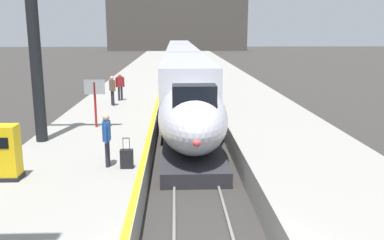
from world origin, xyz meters
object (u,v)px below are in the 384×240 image
at_px(highspeed_train_main, 182,65).
at_px(departure_info_board, 95,94).
at_px(passenger_far_waiting, 120,84).
at_px(ticket_machine_yellow, 6,154).
at_px(passenger_mid_platform, 112,88).
at_px(passenger_near_edge, 107,136).
at_px(rolling_suitcase, 127,159).

height_order(highspeed_train_main, departure_info_board, highspeed_train_main).
bearing_deg(passenger_far_waiting, ticket_machine_yellow, -96.24).
distance_m(passenger_mid_platform, passenger_far_waiting, 1.73).
bearing_deg(ticket_machine_yellow, highspeed_train_main, 79.19).
bearing_deg(passenger_near_edge, passenger_far_waiting, 95.50).
bearing_deg(passenger_near_edge, passenger_mid_platform, 97.50).
xyz_separation_m(rolling_suitcase, ticket_machine_yellow, (-3.33, -0.83, 0.44)).
bearing_deg(ticket_machine_yellow, passenger_far_waiting, 83.76).
distance_m(passenger_far_waiting, ticket_machine_yellow, 13.72).
xyz_separation_m(highspeed_train_main, passenger_near_edge, (-2.85, -28.02, 0.08)).
height_order(highspeed_train_main, passenger_far_waiting, highspeed_train_main).
xyz_separation_m(highspeed_train_main, departure_info_board, (-4.22, -22.55, 0.60)).
xyz_separation_m(ticket_machine_yellow, departure_info_board, (1.33, 6.51, 0.77)).
height_order(passenger_near_edge, rolling_suitcase, passenger_near_edge).
distance_m(passenger_mid_platform, ticket_machine_yellow, 11.98).
bearing_deg(rolling_suitcase, departure_info_board, 109.39).
relative_size(passenger_far_waiting, ticket_machine_yellow, 1.06).
height_order(passenger_far_waiting, ticket_machine_yellow, passenger_far_waiting).
height_order(rolling_suitcase, departure_info_board, departure_info_board).
distance_m(highspeed_train_main, rolling_suitcase, 28.33).
bearing_deg(departure_info_board, highspeed_train_main, 79.39).
bearing_deg(highspeed_train_main, rolling_suitcase, -94.50).
relative_size(rolling_suitcase, departure_info_board, 0.46).
xyz_separation_m(passenger_far_waiting, departure_info_board, (-0.16, -7.12, 0.52)).
bearing_deg(departure_info_board, passenger_mid_platform, 90.58).
distance_m(passenger_near_edge, passenger_far_waiting, 12.66).
relative_size(highspeed_train_main, ticket_machine_yellow, 35.46).
xyz_separation_m(passenger_near_edge, passenger_mid_platform, (-1.43, 10.88, 0.00)).
relative_size(highspeed_train_main, rolling_suitcase, 57.78).
xyz_separation_m(passenger_near_edge, passenger_far_waiting, (-1.21, 12.60, 0.00)).
xyz_separation_m(passenger_mid_platform, departure_info_board, (0.05, -5.40, 0.52)).
relative_size(passenger_near_edge, passenger_far_waiting, 1.00).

